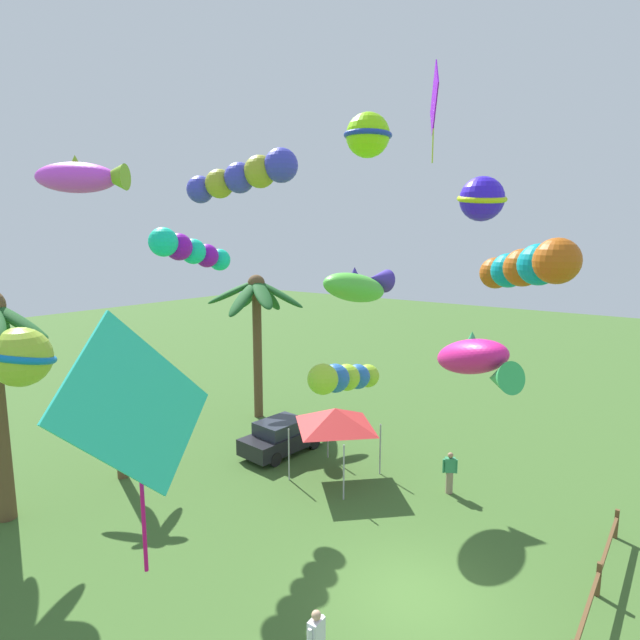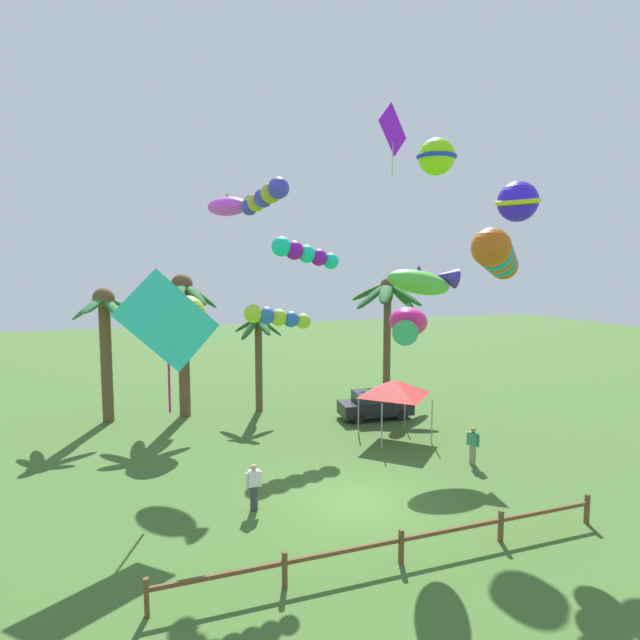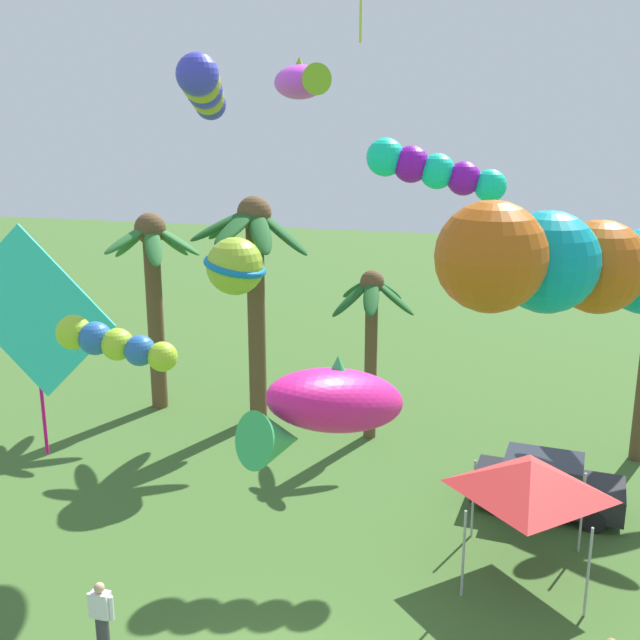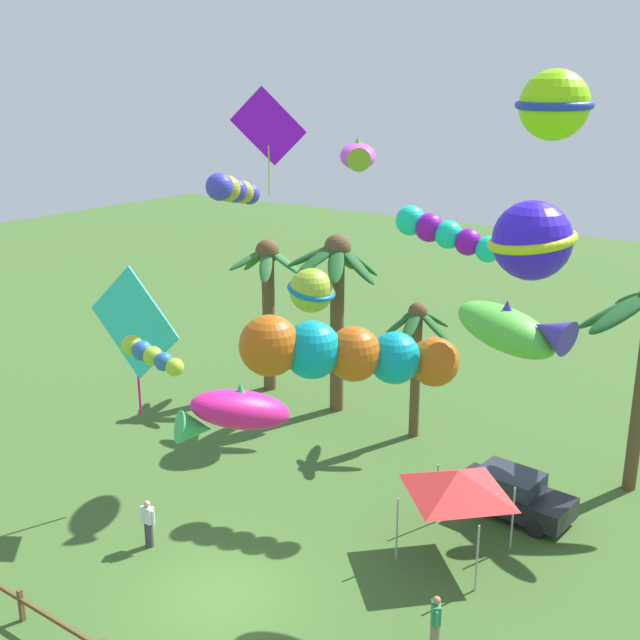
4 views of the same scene
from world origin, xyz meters
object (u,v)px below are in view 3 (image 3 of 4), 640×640
Objects in this scene: palm_tree_3 at (372,318)px; kite_fish_5 at (329,405)px; kite_fish_3 at (301,81)px; kite_ball_6 at (235,266)px; spectator_0 at (102,618)px; kite_tube_10 at (586,266)px; kite_diamond_4 at (34,314)px; kite_fish_2 at (617,259)px; kite_tube_8 at (431,169)px; palm_tree_1 at (153,272)px; kite_tube_7 at (204,89)px; parked_car_0 at (547,484)px; palm_tree_2 at (254,259)px; festival_tent at (530,476)px; kite_tube_11 at (112,343)px.

palm_tree_3 is 1.85× the size of kite_fish_5.
kite_fish_3 reaches higher than palm_tree_3.
kite_fish_5 is at bearing -62.17° from kite_ball_6.
spectator_0 is 0.44× the size of kite_tube_10.
kite_fish_2 is at bearing 13.29° from kite_diamond_4.
kite_tube_10 is (8.29, -1.64, 7.76)m from spectator_0.
spectator_0 is 0.42× the size of kite_tube_8.
kite_diamond_4 is (2.68, -10.30, 1.18)m from palm_tree_1.
kite_tube_8 reaches higher than palm_tree_1.
kite_tube_7 is 8.80m from kite_tube_10.
parked_car_0 is at bearing 44.60° from spectator_0.
kite_tube_8 is at bearing -22.50° from palm_tree_2.
festival_tent is at bearing 16.99° from kite_tube_7.
kite_tube_10 is at bearing -55.46° from palm_tree_2.
spectator_0 is at bearing -135.40° from parked_car_0.
kite_tube_10 reaches higher than kite_fish_2.
kite_tube_8 is at bearing 61.35° from kite_tube_7.
festival_tent is 0.93× the size of kite_fish_5.
palm_tree_1 is 1.88× the size of kite_tube_8.
palm_tree_1 is at bearing 159.34° from kite_fish_3.
spectator_0 is at bearing 164.54° from kite_fish_5.
kite_tube_11 is at bearing -79.51° from kite_ball_6.
parked_car_0 is 0.79× the size of kite_diamond_4.
kite_tube_11 is at bearing -98.17° from kite_tube_7.
palm_tree_2 is 4.46m from palm_tree_3.
kite_tube_10 is (7.23, -11.79, -2.77)m from kite_fish_3.
kite_fish_2 reaches higher than kite_ball_6.
kite_fish_5 is at bearing -16.31° from kite_tube_11.
spectator_0 is 0.57× the size of kite_tube_7.
kite_fish_2 is 8.98m from kite_tube_7.
parked_car_0 is (9.75, -3.89, -5.01)m from palm_tree_2.
palm_tree_2 is 10.80m from kite_tube_7.
kite_tube_7 is (-8.11, -1.95, 3.32)m from kite_fish_2.
kite_diamond_4 is at bearing -167.17° from kite_tube_7.
palm_tree_1 is 1.91× the size of kite_fish_2.
kite_fish_3 reaches higher than palm_tree_2.
kite_fish_2 is at bearing 31.07° from kite_tube_11.
palm_tree_1 is 1.26× the size of palm_tree_3.
parked_car_0 is at bearing 70.31° from kite_fish_5.
kite_fish_5 is at bearing -25.52° from kite_diamond_4.
spectator_0 is 11.47m from kite_tube_10.
palm_tree_3 is 7.65m from kite_fish_3.
palm_tree_2 is 2.61× the size of kite_fish_3.
festival_tent is (9.24, -7.12, -3.29)m from palm_tree_2.
kite_fish_5 is at bearing -65.31° from palm_tree_2.
parked_car_0 is at bearing -16.86° from palm_tree_1.
kite_diamond_4 is 10.87m from kite_tube_8.
palm_tree_1 is 12.81m from kite_tube_7.
palm_tree_1 reaches higher than parked_car_0.
kite_fish_3 is at bearing 166.48° from parked_car_0.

